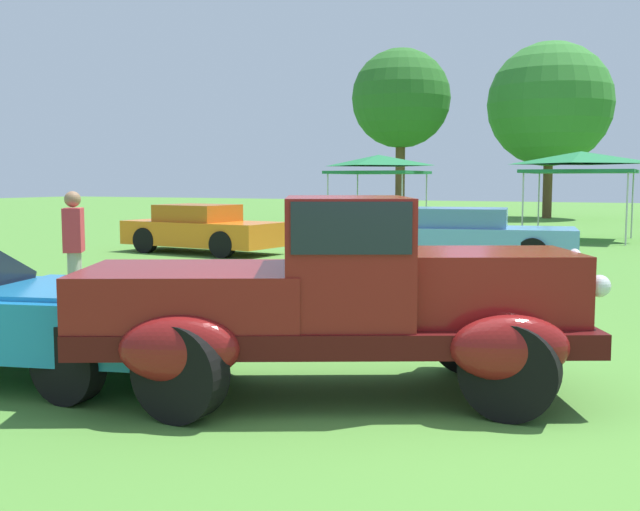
{
  "coord_description": "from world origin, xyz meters",
  "views": [
    {
      "loc": [
        2.05,
        -5.75,
        1.84
      ],
      "look_at": [
        -1.24,
        1.25,
        1.07
      ],
      "focal_mm": 42.57,
      "sensor_mm": 36.0,
      "label": 1
    }
  ],
  "objects_px": {
    "feature_pickup_truck": "(338,295)",
    "show_car_skyblue": "(467,236)",
    "show_car_orange": "(201,229)",
    "canopy_tent_left_field": "(379,163)",
    "canopy_tent_center_field": "(581,161)",
    "spectator_between_cars": "(74,248)"
  },
  "relations": [
    {
      "from": "canopy_tent_center_field",
      "to": "feature_pickup_truck",
      "type": "bearing_deg",
      "value": -89.68
    },
    {
      "from": "feature_pickup_truck",
      "to": "spectator_between_cars",
      "type": "bearing_deg",
      "value": 156.88
    },
    {
      "from": "show_car_orange",
      "to": "show_car_skyblue",
      "type": "xyz_separation_m",
      "value": [
        6.68,
        0.56,
        0.0
      ]
    },
    {
      "from": "canopy_tent_left_field",
      "to": "canopy_tent_center_field",
      "type": "xyz_separation_m",
      "value": [
        6.73,
        -0.43,
        0.0
      ]
    },
    {
      "from": "show_car_orange",
      "to": "spectator_between_cars",
      "type": "height_order",
      "value": "spectator_between_cars"
    },
    {
      "from": "canopy_tent_center_field",
      "to": "show_car_orange",
      "type": "bearing_deg",
      "value": -134.46
    },
    {
      "from": "show_car_skyblue",
      "to": "feature_pickup_truck",
      "type": "bearing_deg",
      "value": -81.49
    },
    {
      "from": "feature_pickup_truck",
      "to": "canopy_tent_center_field",
      "type": "xyz_separation_m",
      "value": [
        -0.1,
        18.55,
        1.56
      ]
    },
    {
      "from": "show_car_skyblue",
      "to": "canopy_tent_left_field",
      "type": "bearing_deg",
      "value": 122.43
    },
    {
      "from": "show_car_orange",
      "to": "canopy_tent_left_field",
      "type": "xyz_separation_m",
      "value": [
        1.46,
        8.78,
        1.82
      ]
    },
    {
      "from": "spectator_between_cars",
      "to": "canopy_tent_left_field",
      "type": "height_order",
      "value": "canopy_tent_left_field"
    },
    {
      "from": "show_car_orange",
      "to": "canopy_tent_center_field",
      "type": "bearing_deg",
      "value": 45.54
    },
    {
      "from": "canopy_tent_left_field",
      "to": "canopy_tent_center_field",
      "type": "bearing_deg",
      "value": -3.68
    },
    {
      "from": "feature_pickup_truck",
      "to": "show_car_orange",
      "type": "xyz_separation_m",
      "value": [
        -8.29,
        10.21,
        -0.27
      ]
    },
    {
      "from": "show_car_skyblue",
      "to": "spectator_between_cars",
      "type": "height_order",
      "value": "spectator_between_cars"
    },
    {
      "from": "canopy_tent_center_field",
      "to": "show_car_skyblue",
      "type": "bearing_deg",
      "value": -100.96
    },
    {
      "from": "show_car_skyblue",
      "to": "canopy_tent_center_field",
      "type": "xyz_separation_m",
      "value": [
        1.51,
        7.79,
        1.82
      ]
    },
    {
      "from": "show_car_skyblue",
      "to": "spectator_between_cars",
      "type": "distance_m",
      "value": 9.28
    },
    {
      "from": "canopy_tent_left_field",
      "to": "canopy_tent_center_field",
      "type": "distance_m",
      "value": 6.74
    },
    {
      "from": "show_car_skyblue",
      "to": "canopy_tent_left_field",
      "type": "xyz_separation_m",
      "value": [
        -5.22,
        8.22,
        1.82
      ]
    },
    {
      "from": "feature_pickup_truck",
      "to": "show_car_skyblue",
      "type": "relative_size",
      "value": 0.92
    },
    {
      "from": "show_car_orange",
      "to": "canopy_tent_center_field",
      "type": "xyz_separation_m",
      "value": [
        8.19,
        8.34,
        1.82
      ]
    }
  ]
}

